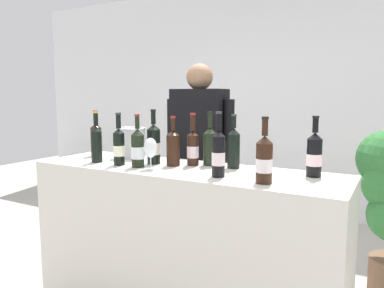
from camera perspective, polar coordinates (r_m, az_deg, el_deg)
name	(u,v)px	position (r m, az deg, el deg)	size (l,w,h in m)	color
wall_back	(293,98)	(4.65, 15.17, 6.79)	(8.00, 0.10, 2.80)	white
counter	(183,246)	(2.41, -1.35, -15.33)	(1.93, 0.57, 0.99)	beige
wine_bottle_0	(314,154)	(2.11, 18.11, -1.52)	(0.08, 0.08, 0.33)	black
wine_bottle_1	(173,147)	(2.32, -2.88, -0.48)	(0.08, 0.08, 0.31)	black
wine_bottle_2	(234,147)	(2.26, 6.36, -0.46)	(0.07, 0.07, 0.32)	black
wine_bottle_3	(96,139)	(2.79, -14.39, 0.77)	(0.08, 0.08, 0.33)	black
wine_bottle_4	(119,146)	(2.39, -11.05, -0.30)	(0.07, 0.07, 0.33)	black
wine_bottle_5	(210,145)	(2.34, 2.73, -0.20)	(0.08, 0.08, 0.34)	black
wine_bottle_6	(218,153)	(2.00, 4.04, -1.43)	(0.07, 0.07, 0.35)	black
wine_bottle_7	(264,159)	(1.89, 10.93, -2.32)	(0.08, 0.08, 0.33)	black
wine_bottle_8	(154,144)	(2.40, -5.86, -0.02)	(0.09, 0.09, 0.35)	black
wine_bottle_9	(193,147)	(2.33, 0.13, -0.50)	(0.07, 0.07, 0.33)	black
wine_bottle_10	(96,142)	(2.52, -14.33, 0.25)	(0.07, 0.07, 0.33)	black
wine_bottle_11	(138,148)	(2.30, -8.27, -0.64)	(0.08, 0.08, 0.32)	black
wine_glass	(151,149)	(2.22, -6.33, -0.75)	(0.08, 0.08, 0.19)	silver
ice_bucket	(131,142)	(2.66, -9.25, 0.23)	(0.20, 0.20, 0.21)	silver
person_server	(199,174)	(2.95, 1.13, -4.56)	(0.56, 0.26, 1.67)	black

